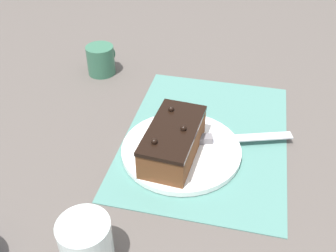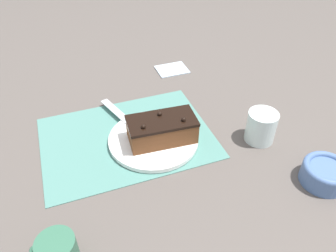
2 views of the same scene
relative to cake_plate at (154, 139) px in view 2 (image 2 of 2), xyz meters
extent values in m
plane|color=#544C47|center=(0.06, -0.04, -0.01)|extent=(3.00, 3.00, 0.00)
cube|color=slate|center=(0.06, -0.04, -0.01)|extent=(0.46, 0.34, 0.00)
cylinder|color=white|center=(0.00, 0.00, 0.00)|extent=(0.24, 0.24, 0.01)
cube|color=brown|center=(-0.02, 0.01, 0.03)|extent=(0.18, 0.10, 0.06)
cube|color=black|center=(-0.02, 0.01, 0.07)|extent=(0.18, 0.10, 0.01)
sphere|color=black|center=(-0.07, 0.04, 0.07)|extent=(0.01, 0.01, 0.01)
sphere|color=black|center=(-0.02, -0.01, 0.07)|extent=(0.01, 0.01, 0.01)
sphere|color=black|center=(0.03, 0.03, 0.07)|extent=(0.01, 0.01, 0.01)
cube|color=slate|center=(0.02, -0.02, 0.01)|extent=(0.04, 0.08, 0.01)
cube|color=#B7BABF|center=(0.06, -0.14, 0.01)|extent=(0.07, 0.17, 0.00)
cylinder|color=silver|center=(-0.28, 0.09, 0.03)|extent=(0.08, 0.08, 0.09)
cylinder|color=#4C6B9E|center=(-0.33, 0.27, 0.01)|extent=(0.11, 0.11, 0.04)
torus|color=#4C6B9E|center=(-0.33, 0.27, 0.03)|extent=(0.11, 0.11, 0.02)
cube|color=silver|center=(-0.19, -0.35, -0.01)|extent=(0.11, 0.09, 0.01)
camera|label=1|loc=(-0.59, -0.11, 0.53)|focal=42.00mm
camera|label=2|loc=(0.19, 0.64, 0.59)|focal=35.00mm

